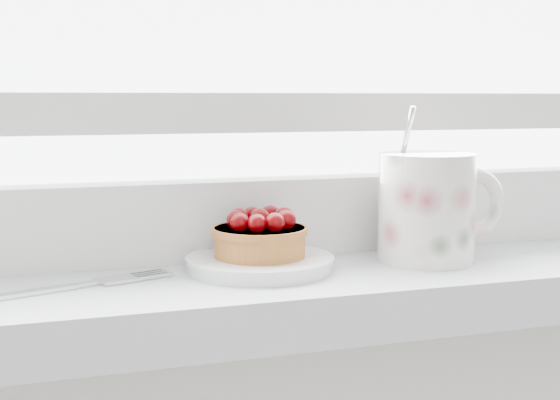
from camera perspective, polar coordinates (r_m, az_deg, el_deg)
name	(u,v)px	position (r m, az deg, el deg)	size (l,w,h in m)	color
saucer	(260,263)	(0.65, -1.48, -4.66)	(0.12, 0.12, 0.01)	white
raspberry_tart	(260,236)	(0.65, -1.47, -2.61)	(0.08, 0.08, 0.04)	#92521F
floral_mug	(430,205)	(0.70, 10.90, -0.38)	(0.12, 0.08, 0.14)	silver
fork	(55,289)	(0.61, -16.12, -6.25)	(0.18, 0.08, 0.00)	silver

